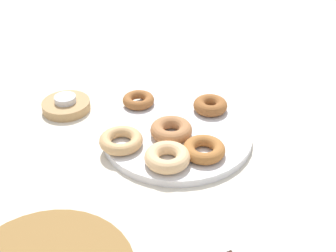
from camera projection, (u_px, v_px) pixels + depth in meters
ground_plane at (177, 138)px, 0.97m from camera, size 2.40×2.40×0.00m
donut_plate at (177, 135)px, 0.96m from camera, size 0.33×0.33×0.02m
donut_0 at (170, 129)px, 0.94m from camera, size 0.13×0.13×0.03m
donut_1 at (204, 149)px, 0.88m from camera, size 0.10×0.10×0.02m
donut_2 at (212, 106)px, 1.02m from camera, size 0.10×0.10×0.03m
donut_3 at (167, 157)px, 0.86m from camera, size 0.13×0.13×0.03m
donut_4 at (138, 100)px, 1.05m from camera, size 0.09×0.09×0.02m
donut_5 at (121, 140)px, 0.91m from camera, size 0.11×0.11×0.02m
candle_holder at (66, 106)px, 1.06m from camera, size 0.12×0.12×0.02m
tealight at (65, 99)px, 1.05m from camera, size 0.05×0.05×0.01m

